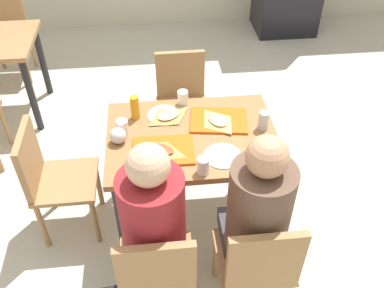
# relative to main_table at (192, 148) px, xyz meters

# --- Properties ---
(ground_plane) EXTENTS (10.00, 10.00, 0.02)m
(ground_plane) POSITION_rel_main_table_xyz_m (0.00, 0.00, -0.64)
(ground_plane) COLOR beige
(main_table) EXTENTS (1.05, 0.78, 0.74)m
(main_table) POSITION_rel_main_table_xyz_m (0.00, 0.00, 0.00)
(main_table) COLOR olive
(main_table) RESTS_ON ground_plane
(chair_near_left) EXTENTS (0.40, 0.40, 0.84)m
(chair_near_left) POSITION_rel_main_table_xyz_m (-0.26, -0.77, -0.15)
(chair_near_left) COLOR #9E7247
(chair_near_left) RESTS_ON ground_plane
(chair_near_right) EXTENTS (0.40, 0.40, 0.84)m
(chair_near_right) POSITION_rel_main_table_xyz_m (0.26, -0.77, -0.15)
(chair_near_right) COLOR #9E7247
(chair_near_right) RESTS_ON ground_plane
(chair_far_side) EXTENTS (0.40, 0.40, 0.84)m
(chair_far_side) POSITION_rel_main_table_xyz_m (0.00, 0.77, -0.15)
(chair_far_side) COLOR #9E7247
(chair_far_side) RESTS_ON ground_plane
(chair_left_end) EXTENTS (0.40, 0.40, 0.84)m
(chair_left_end) POSITION_rel_main_table_xyz_m (-0.91, 0.00, -0.15)
(chair_left_end) COLOR #9E7247
(chair_left_end) RESTS_ON ground_plane
(person_in_red) EXTENTS (0.32, 0.42, 1.25)m
(person_in_red) POSITION_rel_main_table_xyz_m (-0.26, -0.63, 0.10)
(person_in_red) COLOR #383842
(person_in_red) RESTS_ON ground_plane
(person_in_brown_jacket) EXTENTS (0.32, 0.42, 1.25)m
(person_in_brown_jacket) POSITION_rel_main_table_xyz_m (0.26, -0.63, 0.10)
(person_in_brown_jacket) COLOR #383842
(person_in_brown_jacket) RESTS_ON ground_plane
(tray_red_near) EXTENTS (0.37, 0.27, 0.02)m
(tray_red_near) POSITION_rel_main_table_xyz_m (-0.18, -0.14, 0.12)
(tray_red_near) COLOR #D85914
(tray_red_near) RESTS_ON main_table
(tray_red_far) EXTENTS (0.39, 0.31, 0.02)m
(tray_red_far) POSITION_rel_main_table_xyz_m (0.18, 0.12, 0.12)
(tray_red_far) COLOR #D85914
(tray_red_far) RESTS_ON main_table
(paper_plate_center) EXTENTS (0.22, 0.22, 0.01)m
(paper_plate_center) POSITION_rel_main_table_xyz_m (-0.16, 0.21, 0.11)
(paper_plate_center) COLOR white
(paper_plate_center) RESTS_ON main_table
(paper_plate_near_edge) EXTENTS (0.22, 0.22, 0.01)m
(paper_plate_near_edge) POSITION_rel_main_table_xyz_m (0.16, -0.21, 0.11)
(paper_plate_near_edge) COLOR white
(paper_plate_near_edge) RESTS_ON main_table
(pizza_slice_a) EXTENTS (0.26, 0.21, 0.02)m
(pizza_slice_a) POSITION_rel_main_table_xyz_m (-0.20, -0.14, 0.13)
(pizza_slice_a) COLOR #C68C47
(pizza_slice_a) RESTS_ON tray_red_near
(pizza_slice_b) EXTENTS (0.22, 0.25, 0.02)m
(pizza_slice_b) POSITION_rel_main_table_xyz_m (0.17, 0.09, 0.13)
(pizza_slice_b) COLOR #DBAD60
(pizza_slice_b) RESTS_ON tray_red_far
(pizza_slice_c) EXTENTS (0.27, 0.25, 0.02)m
(pizza_slice_c) POSITION_rel_main_table_xyz_m (-0.13, 0.19, 0.13)
(pizza_slice_c) COLOR #C68C47
(pizza_slice_c) RESTS_ON paper_plate_center
(plastic_cup_a) EXTENTS (0.07, 0.07, 0.10)m
(plastic_cup_a) POSITION_rel_main_table_xyz_m (-0.03, 0.33, 0.16)
(plastic_cup_a) COLOR white
(plastic_cup_a) RESTS_ON main_table
(plastic_cup_b) EXTENTS (0.07, 0.07, 0.10)m
(plastic_cup_b) POSITION_rel_main_table_xyz_m (0.03, -0.33, 0.16)
(plastic_cup_b) COLOR white
(plastic_cup_b) RESTS_ON main_table
(plastic_cup_c) EXTENTS (0.07, 0.07, 0.10)m
(plastic_cup_c) POSITION_rel_main_table_xyz_m (-0.42, 0.06, 0.16)
(plastic_cup_c) COLOR white
(plastic_cup_c) RESTS_ON main_table
(soda_can) EXTENTS (0.07, 0.07, 0.12)m
(soda_can) POSITION_rel_main_table_xyz_m (0.45, 0.02, 0.17)
(soda_can) COLOR #B7BCC6
(soda_can) RESTS_ON main_table
(condiment_bottle) EXTENTS (0.06, 0.06, 0.16)m
(condiment_bottle) POSITION_rel_main_table_xyz_m (-0.34, 0.21, 0.19)
(condiment_bottle) COLOR orange
(condiment_bottle) RESTS_ON main_table
(foil_bundle) EXTENTS (0.10, 0.10, 0.10)m
(foil_bundle) POSITION_rel_main_table_xyz_m (-0.45, -0.02, 0.16)
(foil_bundle) COLOR silver
(foil_bundle) RESTS_ON main_table
(background_chair_far) EXTENTS (0.40, 0.40, 0.84)m
(background_chair_far) POSITION_rel_main_table_xyz_m (-1.64, 2.15, -0.15)
(background_chair_far) COLOR #9E7247
(background_chair_far) RESTS_ON ground_plane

